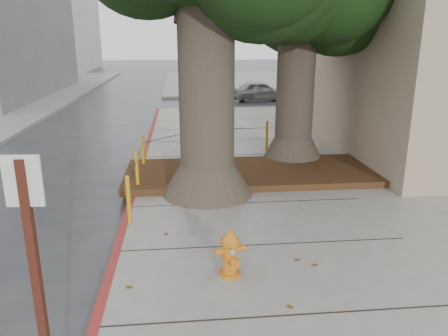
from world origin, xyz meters
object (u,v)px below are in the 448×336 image
object	(u,v)px
fire_hydrant	(230,253)
car_red	(394,86)
signpost	(40,304)
car_silver	(260,91)

from	to	relation	value
fire_hydrant	car_red	xyz separation A→B (m)	(12.78, 20.89, 0.16)
fire_hydrant	signpost	distance (m)	3.50
car_silver	fire_hydrant	bearing A→B (deg)	161.72
fire_hydrant	signpost	xyz separation A→B (m)	(-1.75, -2.81, 1.13)
signpost	car_silver	bearing A→B (deg)	79.06
fire_hydrant	car_silver	size ratio (longest dim) A/B	0.22
car_silver	car_red	bearing A→B (deg)	-88.96
signpost	car_silver	distance (m)	23.24
fire_hydrant	car_red	size ratio (longest dim) A/B	0.18
fire_hydrant	car_red	world-z (taller)	car_red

